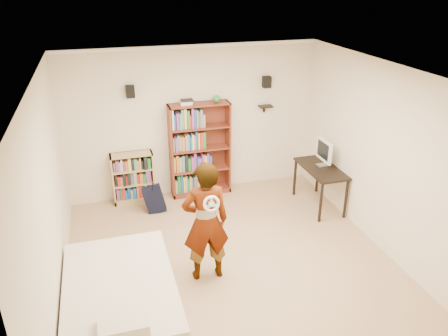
{
  "coord_description": "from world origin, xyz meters",
  "views": [
    {
      "loc": [
        -1.54,
        -4.79,
        3.8
      ],
      "look_at": [
        0.03,
        0.6,
        1.26
      ],
      "focal_mm": 35.0,
      "sensor_mm": 36.0,
      "label": 1
    }
  ],
  "objects_px": {
    "computer_desk": "(319,187)",
    "daybed": "(120,294)",
    "low_bookshelf": "(133,178)",
    "tall_bookshelf": "(200,150)",
    "person": "(206,222)"
  },
  "relations": [
    {
      "from": "low_bookshelf",
      "to": "daybed",
      "type": "xyz_separation_m",
      "value": [
        -0.44,
        -2.86,
        -0.16
      ]
    },
    {
      "from": "tall_bookshelf",
      "to": "low_bookshelf",
      "type": "xyz_separation_m",
      "value": [
        -1.22,
        0.02,
        -0.4
      ]
    },
    {
      "from": "tall_bookshelf",
      "to": "computer_desk",
      "type": "bearing_deg",
      "value": -29.74
    },
    {
      "from": "low_bookshelf",
      "to": "computer_desk",
      "type": "xyz_separation_m",
      "value": [
        3.1,
        -1.09,
        -0.09
      ]
    },
    {
      "from": "computer_desk",
      "to": "person",
      "type": "distance_m",
      "value": 2.77
    },
    {
      "from": "low_bookshelf",
      "to": "computer_desk",
      "type": "height_order",
      "value": "low_bookshelf"
    },
    {
      "from": "tall_bookshelf",
      "to": "person",
      "type": "xyz_separation_m",
      "value": [
        -0.5,
        -2.41,
        -0.02
      ]
    },
    {
      "from": "low_bookshelf",
      "to": "person",
      "type": "bearing_deg",
      "value": -73.47
    },
    {
      "from": "low_bookshelf",
      "to": "person",
      "type": "distance_m",
      "value": 2.57
    },
    {
      "from": "daybed",
      "to": "low_bookshelf",
      "type": "bearing_deg",
      "value": 81.26
    },
    {
      "from": "low_bookshelf",
      "to": "daybed",
      "type": "distance_m",
      "value": 2.9
    },
    {
      "from": "tall_bookshelf",
      "to": "computer_desk",
      "type": "relative_size",
      "value": 1.59
    },
    {
      "from": "low_bookshelf",
      "to": "daybed",
      "type": "height_order",
      "value": "low_bookshelf"
    },
    {
      "from": "computer_desk",
      "to": "daybed",
      "type": "distance_m",
      "value": 3.96
    },
    {
      "from": "computer_desk",
      "to": "daybed",
      "type": "height_order",
      "value": "computer_desk"
    }
  ]
}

